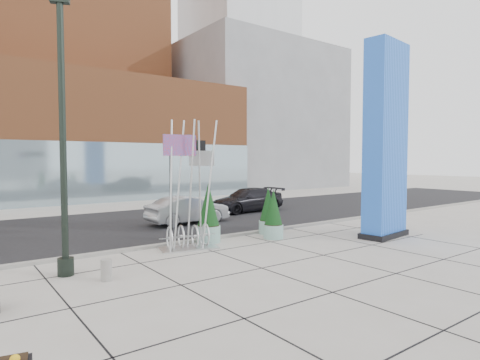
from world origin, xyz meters
TOP-DOWN VIEW (x-y plane):
  - ground at (0.00, 0.00)m, footprint 160.00×160.00m
  - street_asphalt at (0.00, 10.00)m, footprint 80.00×12.00m
  - curb_edge at (0.00, 4.00)m, footprint 80.00×0.30m
  - tower_podium at (1.00, 27.00)m, footprint 34.00×10.00m
  - tower_glass_front at (1.00, 22.20)m, footprint 34.00×0.60m
  - building_grey_parking at (26.00, 32.00)m, footprint 20.00×18.00m
  - building_pale_office at (36.00, 48.00)m, footprint 16.00×16.00m
  - blue_pylon at (9.00, -0.22)m, footprint 2.81×1.53m
  - lamp_post at (-4.42, 1.98)m, footprint 0.60×0.49m
  - public_art_sculpture at (0.48, 3.00)m, footprint 2.48×1.63m
  - concrete_bollard at (-3.57, 0.71)m, footprint 0.33×0.33m
  - overhead_street_sign at (0.87, 3.80)m, footprint 2.06×0.72m
  - round_planter_east at (4.60, 2.53)m, footprint 0.90×0.90m
  - round_planter_mid at (5.20, 3.60)m, footprint 0.90×0.90m
  - round_planter_west at (1.80, 3.60)m, footprint 1.03×1.03m
  - car_silver_mid at (3.52, 8.50)m, footprint 4.74×1.85m
  - car_dark_east at (9.31, 10.61)m, footprint 5.57×2.47m

SIDE VIEW (x-z plane):
  - ground at x=0.00m, z-range 0.00..0.00m
  - street_asphalt at x=0.00m, z-range 0.00..0.02m
  - curb_edge at x=0.00m, z-range 0.00..0.12m
  - concrete_bollard at x=-3.57m, z-range 0.00..0.64m
  - car_silver_mid at x=3.52m, z-range 0.00..1.54m
  - car_dark_east at x=9.31m, z-range 0.00..1.59m
  - round_planter_east at x=4.60m, z-range -0.06..2.19m
  - round_planter_mid at x=5.20m, z-range -0.06..2.19m
  - round_planter_west at x=1.80m, z-range -0.07..2.51m
  - public_art_sculpture at x=0.48m, z-range -1.23..3.96m
  - tower_glass_front at x=1.00m, z-range 0.00..5.00m
  - lamp_post at x=-4.42m, z-range -0.80..8.04m
  - overhead_street_sign at x=0.87m, z-range 1.59..6.02m
  - blue_pylon at x=9.00m, z-range -0.15..8.77m
  - tower_podium at x=1.00m, z-range 0.00..11.00m
  - building_grey_parking at x=26.00m, z-range 0.00..18.00m
  - building_pale_office at x=36.00m, z-range 0.00..55.00m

